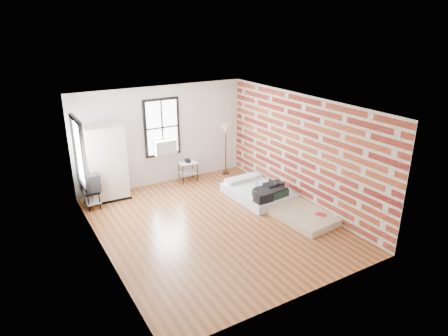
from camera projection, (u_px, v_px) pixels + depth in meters
ground at (214, 224)px, 9.30m from camera, size 6.00×6.00×0.00m
room_shell at (215, 148)px, 9.09m from camera, size 5.02×6.02×2.80m
mattress_main at (258, 192)px, 10.66m from camera, size 1.38×1.82×0.57m
mattress_bare at (289, 207)px, 9.86m from camera, size 1.31×2.22×0.46m
wardrobe at (107, 164)px, 10.29m from camera, size 1.03×0.63×1.98m
side_table at (188, 166)px, 11.64m from camera, size 0.54×0.44×0.67m
floor_lamp at (226, 131)px, 11.86m from camera, size 0.34×0.34×1.59m
tv_stand at (90, 183)px, 9.96m from camera, size 0.45×0.64×0.90m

